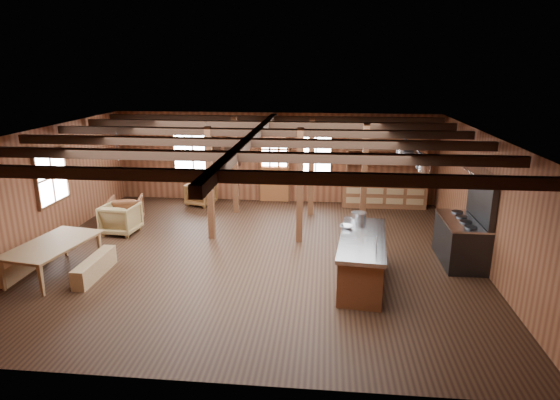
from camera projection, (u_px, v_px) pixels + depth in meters
name	position (u px, v px, depth m)	size (l,w,h in m)	color
room	(252.00, 196.00, 10.34)	(10.04, 9.04, 2.84)	black
ceiling_joists	(252.00, 138.00, 10.16)	(9.80, 8.82, 0.18)	black
timber_posts	(284.00, 176.00, 12.28)	(3.95, 2.35, 2.80)	#3F1F12
back_door	(274.00, 174.00, 14.74)	(1.02, 0.08, 2.15)	brown
window_back_left	(193.00, 150.00, 14.80)	(1.32, 0.06, 1.32)	white
window_back_right	(316.00, 152.00, 14.43)	(1.02, 0.06, 1.32)	white
window_left	(51.00, 177.00, 11.23)	(0.14, 1.24, 1.32)	white
notice_boards	(227.00, 150.00, 14.68)	(1.08, 0.03, 0.90)	beige
back_counter	(384.00, 187.00, 14.26)	(2.55, 0.60, 2.45)	#5B301B
pendant_lamps	(166.00, 149.00, 11.27)	(1.86, 2.36, 0.66)	#29292B
pot_rack	(411.00, 156.00, 10.11)	(0.36, 3.00, 0.43)	#29292B
kitchen_island	(362.00, 259.00, 9.30)	(1.12, 2.57, 1.20)	#5B301B
step_stool	(351.00, 240.00, 11.04)	(0.47, 0.34, 0.42)	olive
commercial_range	(464.00, 234.00, 10.17)	(0.86, 1.68, 2.08)	#29292B
dining_table	(56.00, 259.00, 9.65)	(1.96, 1.10, 0.69)	olive
bench_wall	(23.00, 264.00, 9.76)	(0.28, 1.47, 0.41)	olive
bench_aisle	(95.00, 267.00, 9.61)	(0.27, 1.46, 0.40)	olive
armchair_a	(126.00, 210.00, 12.76)	(0.83, 0.85, 0.77)	brown
armchair_b	(201.00, 194.00, 14.48)	(0.75, 0.77, 0.70)	brown
armchair_c	(121.00, 219.00, 12.04)	(0.84, 0.86, 0.78)	olive
counter_pot	(359.00, 217.00, 10.11)	(0.33, 0.33, 0.20)	#B9BBC0
bowl	(346.00, 227.00, 9.69)	(0.27, 0.27, 0.07)	silver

